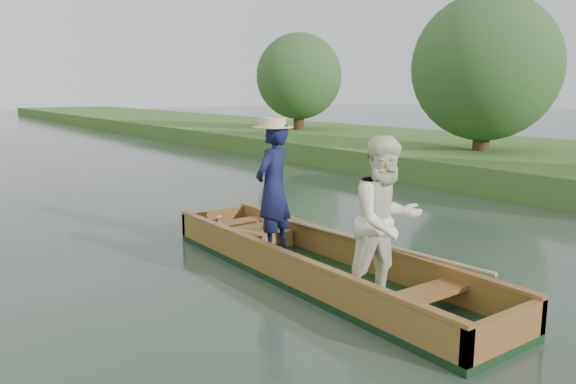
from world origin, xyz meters
TOP-DOWN VIEW (x-y plane):
  - ground at (0.00, 0.00)m, footprint 120.00×120.00m
  - trees_far at (1.40, 9.10)m, footprint 22.74×12.86m
  - punt at (-0.01, -0.10)m, footprint 1.12×5.00m

SIDE VIEW (x-z plane):
  - ground at x=0.00m, z-range 0.00..0.00m
  - punt at x=-0.01m, z-range -0.30..1.52m
  - trees_far at x=1.40m, z-range 0.26..4.93m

